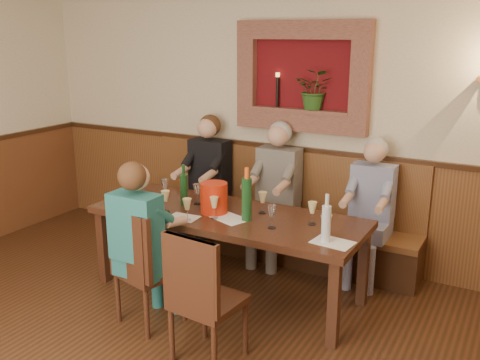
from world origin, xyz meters
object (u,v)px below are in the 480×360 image
at_px(bench, 273,226).
at_px(chair_near_right, 207,323).
at_px(person_bench_mid, 274,205).
at_px(chair_near_left, 148,289).
at_px(person_bench_left, 206,194).
at_px(wine_bottle_green_a, 247,198).
at_px(dining_table, 227,221).
at_px(person_bench_right, 368,224).
at_px(spittoon_bucket, 214,198).
at_px(wine_bottle_green_b, 184,189).
at_px(water_bottle, 326,223).
at_px(person_chair_front, 145,259).

height_order(bench, chair_near_right, bench).
bearing_deg(chair_near_right, person_bench_mid, 105.75).
height_order(chair_near_left, chair_near_right, chair_near_right).
distance_m(person_bench_left, wine_bottle_green_a, 1.39).
distance_m(dining_table, person_bench_left, 1.13).
relative_size(person_bench_right, spittoon_bucket, 5.06).
height_order(wine_bottle_green_a, wine_bottle_green_b, wine_bottle_green_a).
distance_m(bench, person_bench_right, 1.04).
bearing_deg(chair_near_left, person_bench_mid, 91.35).
height_order(person_bench_right, spittoon_bucket, person_bench_right).
height_order(bench, wine_bottle_green_b, wine_bottle_green_b).
distance_m(person_bench_right, wine_bottle_green_b, 1.72).
xyz_separation_m(wine_bottle_green_a, water_bottle, (0.74, -0.14, -0.04)).
height_order(person_bench_left, wine_bottle_green_a, person_bench_left).
relative_size(dining_table, chair_near_right, 2.43).
bearing_deg(spittoon_bucket, wine_bottle_green_a, -6.33).
bearing_deg(wine_bottle_green_b, spittoon_bucket, -8.27).
bearing_deg(person_bench_mid, person_bench_right, 0.15).
distance_m(chair_near_left, wine_bottle_green_a, 1.08).
bearing_deg(wine_bottle_green_a, person_bench_mid, 100.86).
xyz_separation_m(spittoon_bucket, wine_bottle_green_a, (0.34, -0.04, 0.06)).
relative_size(person_bench_mid, water_bottle, 3.81).
relative_size(bench, person_bench_mid, 2.10).
height_order(bench, person_bench_mid, person_bench_mid).
bearing_deg(chair_near_right, spittoon_bucket, 123.79).
bearing_deg(person_chair_front, wine_bottle_green_b, 102.23).
xyz_separation_m(bench, person_bench_mid, (0.06, -0.11, 0.26)).
xyz_separation_m(dining_table, bench, (0.00, 0.94, -0.35)).
bearing_deg(spittoon_bucket, person_bench_right, 38.18).
xyz_separation_m(chair_near_left, spittoon_bucket, (0.18, 0.71, 0.60)).
height_order(chair_near_left, person_chair_front, person_chair_front).
xyz_separation_m(spittoon_bucket, water_bottle, (1.08, -0.17, 0.02)).
relative_size(dining_table, person_bench_mid, 1.68).
bearing_deg(person_bench_mid, water_bottle, -48.87).
bearing_deg(bench, person_bench_right, -5.82).
relative_size(person_bench_left, water_bottle, 3.83).
xyz_separation_m(spittoon_bucket, wine_bottle_green_b, (-0.35, 0.05, 0.02)).
distance_m(person_bench_right, person_chair_front, 2.08).
xyz_separation_m(chair_near_left, wine_bottle_green_a, (0.52, 0.68, 0.66)).
distance_m(chair_near_left, chair_near_right, 0.72).
relative_size(chair_near_left, person_bench_mid, 0.69).
xyz_separation_m(person_bench_left, person_chair_front, (0.47, -1.62, -0.03)).
bearing_deg(wine_bottle_green_b, person_bench_mid, 58.12).
height_order(bench, spittoon_bucket, bench).
bearing_deg(bench, chair_near_left, -99.70).
height_order(person_chair_front, spittoon_bucket, person_chair_front).
xyz_separation_m(person_bench_right, wine_bottle_green_a, (-0.78, -0.92, 0.39)).
relative_size(dining_table, wine_bottle_green_a, 5.29).
bearing_deg(person_bench_left, water_bottle, -31.23).
bearing_deg(bench, spittoon_bucket, -96.20).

